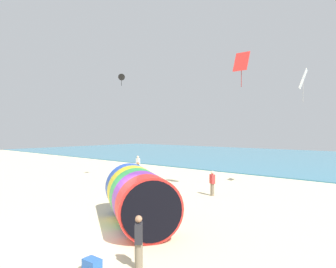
# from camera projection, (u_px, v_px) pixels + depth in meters

# --- Properties ---
(ground_plane) EXTENTS (120.00, 120.00, 0.00)m
(ground_plane) POSITION_uv_depth(u_px,v_px,m) (93.00, 238.00, 11.46)
(ground_plane) COLOR beige
(sea) EXTENTS (120.00, 40.00, 0.10)m
(sea) POSITION_uv_depth(u_px,v_px,m) (332.00, 160.00, 41.28)
(sea) COLOR teal
(sea) RESTS_ON ground
(giant_inflatable_tube) EXTENTS (5.58, 4.78, 2.43)m
(giant_inflatable_tube) POSITION_uv_depth(u_px,v_px,m) (138.00, 197.00, 13.08)
(giant_inflatable_tube) COLOR blue
(giant_inflatable_tube) RESTS_ON ground
(kite_handler) EXTENTS (0.41, 0.41, 1.59)m
(kite_handler) POSITION_uv_depth(u_px,v_px,m) (139.00, 242.00, 8.87)
(kite_handler) COLOR #726651
(kite_handler) RESTS_ON ground
(kite_white_diamond) EXTENTS (0.66, 1.01, 2.26)m
(kite_white_diamond) POSITION_uv_depth(u_px,v_px,m) (303.00, 79.00, 20.38)
(kite_white_diamond) COLOR white
(kite_red_diamond) EXTENTS (0.85, 0.54, 1.98)m
(kite_red_diamond) POSITION_uv_depth(u_px,v_px,m) (241.00, 62.00, 16.61)
(kite_red_diamond) COLOR red
(kite_black_delta) EXTENTS (0.85, 0.83, 1.06)m
(kite_black_delta) POSITION_uv_depth(u_px,v_px,m) (121.00, 77.00, 24.25)
(kite_black_delta) COLOR black
(bystander_near_water) EXTENTS (0.42, 0.38, 1.75)m
(bystander_near_water) POSITION_uv_depth(u_px,v_px,m) (138.00, 173.00, 22.78)
(bystander_near_water) COLOR #726651
(bystander_near_water) RESTS_ON ground
(bystander_mid_beach) EXTENTS (0.42, 0.36, 1.58)m
(bystander_mid_beach) POSITION_uv_depth(u_px,v_px,m) (212.00, 183.00, 18.95)
(bystander_mid_beach) COLOR #726651
(bystander_mid_beach) RESTS_ON ground
(bystander_far_left) EXTENTS (0.37, 0.24, 1.73)m
(bystander_far_left) POSITION_uv_depth(u_px,v_px,m) (138.00, 165.00, 28.57)
(bystander_far_left) COLOR black
(bystander_far_left) RESTS_ON ground
(cooler_box) EXTENTS (0.54, 0.38, 0.36)m
(cooler_box) POSITION_uv_depth(u_px,v_px,m) (92.00, 265.00, 8.74)
(cooler_box) COLOR #2659B2
(cooler_box) RESTS_ON ground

